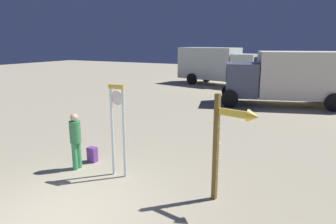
% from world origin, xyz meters
% --- Properties ---
extents(ground_plane, '(80.00, 80.00, 0.00)m').
position_xyz_m(ground_plane, '(0.00, 0.00, 0.00)').
color(ground_plane, tan).
extents(standing_clock, '(0.44, 0.11, 2.38)m').
position_xyz_m(standing_clock, '(-0.19, 2.21, 1.43)').
color(standing_clock, white).
rests_on(standing_clock, ground_plane).
extents(arrow_sign, '(0.97, 0.35, 2.37)m').
position_xyz_m(arrow_sign, '(2.70, 2.13, 1.55)').
color(arrow_sign, brown).
rests_on(arrow_sign, ground_plane).
extents(person_near_clock, '(0.30, 0.30, 1.55)m').
position_xyz_m(person_near_clock, '(-1.48, 2.02, 0.87)').
color(person_near_clock, '#419F62').
rests_on(person_near_clock, ground_plane).
extents(backpack, '(0.26, 0.23, 0.43)m').
position_xyz_m(backpack, '(-1.45, 2.60, 0.21)').
color(backpack, '#723C9A').
rests_on(backpack, ground_plane).
extents(box_truck_near, '(7.45, 4.44, 2.91)m').
position_xyz_m(box_truck_near, '(2.74, 13.97, 1.59)').
color(box_truck_near, silver).
rests_on(box_truck_near, ground_plane).
extents(box_truck_far, '(7.24, 3.71, 2.96)m').
position_xyz_m(box_truck_far, '(-3.62, 19.98, 1.63)').
color(box_truck_far, silver).
rests_on(box_truck_far, ground_plane).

